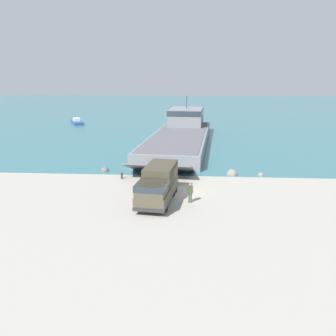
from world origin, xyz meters
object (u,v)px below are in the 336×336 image
at_px(military_truck, 158,184).
at_px(mooring_bollard, 122,175).
at_px(soldier_on_ramp, 190,191).
at_px(landing_craft, 182,131).
at_px(moored_boat_a, 77,122).

bearing_deg(military_truck, mooring_bollard, -137.23).
relative_size(military_truck, soldier_on_ramp, 4.16).
bearing_deg(mooring_bollard, military_truck, -54.15).
xyz_separation_m(landing_craft, military_truck, (-1.39, -28.77, -0.20)).
relative_size(landing_craft, mooring_bollard, 48.44).
relative_size(military_truck, moored_boat_a, 0.97).
distance_m(military_truck, mooring_bollard, 7.98).
bearing_deg(landing_craft, mooring_bollard, -99.87).
distance_m(soldier_on_ramp, mooring_bollard, 10.04).
relative_size(soldier_on_ramp, moored_boat_a, 0.23).
xyz_separation_m(soldier_on_ramp, moored_boat_a, (-27.68, 51.21, -0.61)).
height_order(military_truck, moored_boat_a, military_truck).
relative_size(landing_craft, moored_boat_a, 4.76).
distance_m(landing_craft, mooring_bollard, 23.20).
relative_size(moored_boat_a, mooring_bollard, 10.17).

